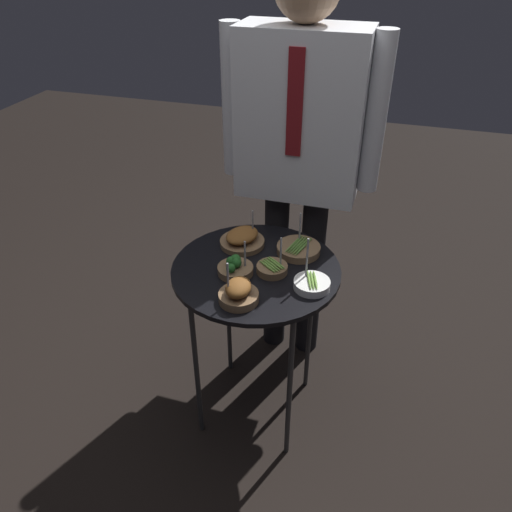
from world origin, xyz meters
name	(u,v)px	position (x,y,z in m)	size (l,w,h in m)	color
ground_plane	(256,405)	(0.00, 0.00, 0.00)	(8.00, 8.00, 0.00)	black
serving_cart	(256,282)	(0.00, 0.00, 0.69)	(0.61, 0.61, 0.75)	black
bowl_broccoli_mid_right	(235,268)	(-0.06, -0.05, 0.78)	(0.13, 0.13, 0.13)	brown
bowl_roast_center	(239,293)	(0.00, -0.20, 0.79)	(0.13, 0.13, 0.16)	brown
bowl_asparagus_front_left	(312,284)	(0.22, -0.06, 0.77)	(0.13, 0.13, 0.18)	white
bowl_asparagus_back_right	(299,249)	(0.12, 0.14, 0.77)	(0.16, 0.16, 0.14)	brown
bowl_roast_far_rim	(242,239)	(-0.09, 0.13, 0.78)	(0.17, 0.17, 0.14)	brown
bowl_asparagus_front_right	(272,268)	(0.06, -0.01, 0.77)	(0.11, 0.11, 0.14)	brown
waiter_figure	(300,136)	(0.05, 0.44, 1.09)	(0.64, 0.24, 1.73)	black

